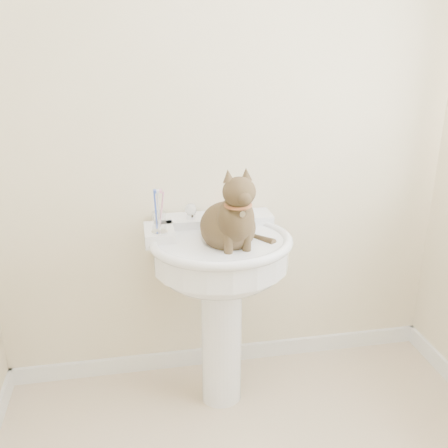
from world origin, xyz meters
TOP-DOWN VIEW (x-y plane):
  - wall_back at (0.00, 1.10)m, footprint 2.20×0.00m
  - baseboard_back at (0.00, 1.09)m, footprint 2.20×0.02m
  - pedestal_sink at (-0.07, 0.81)m, footprint 0.63×0.62m
  - faucet at (-0.07, 0.96)m, footprint 0.28×0.12m
  - soap_bar at (0.02, 1.05)m, footprint 0.09×0.06m
  - toothbrush_cup at (-0.33, 0.83)m, footprint 0.07×0.07m
  - cat at (-0.04, 0.75)m, footprint 0.26×0.32m

SIDE VIEW (x-z plane):
  - baseboard_back at x=0.00m, z-range 0.00..0.09m
  - pedestal_sink at x=-0.07m, z-range 0.25..1.12m
  - soap_bar at x=0.02m, z-range 0.87..0.90m
  - faucet at x=-0.07m, z-range 0.84..0.98m
  - toothbrush_cup at x=-0.33m, z-range 0.83..1.01m
  - cat at x=-0.04m, z-range 0.69..1.17m
  - wall_back at x=0.00m, z-range 0.00..2.50m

